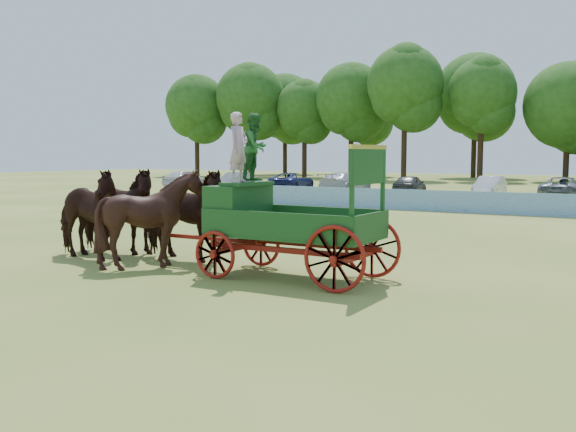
{
  "coord_description": "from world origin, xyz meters",
  "views": [
    {
      "loc": [
        9.23,
        -12.7,
        2.79
      ],
      "look_at": [
        1.3,
        0.66,
        1.3
      ],
      "focal_mm": 40.0,
      "sensor_mm": 36.0,
      "label": 1
    }
  ],
  "objects": [
    {
      "name": "ground",
      "position": [
        0.0,
        0.0,
        0.0
      ],
      "size": [
        160.0,
        160.0,
        0.0
      ],
      "primitive_type": "plane",
      "color": "#AA9F4C",
      "rests_on": "ground"
    },
    {
      "name": "horse_lead_left",
      "position": [
        -4.06,
        -0.89,
        1.22
      ],
      "size": [
        2.99,
        1.57,
        2.43
      ],
      "primitive_type": "imported",
      "rotation": [
        0.0,
        0.0,
        1.48
      ],
      "color": "black",
      "rests_on": "ground"
    },
    {
      "name": "horse_lead_right",
      "position": [
        -4.06,
        0.21,
        1.22
      ],
      "size": [
        2.99,
        1.58,
        2.43
      ],
      "primitive_type": "imported",
      "rotation": [
        0.0,
        0.0,
        1.67
      ],
      "color": "black",
      "rests_on": "ground"
    },
    {
      "name": "horse_wheel_left",
      "position": [
        -1.66,
        -0.89,
        1.22
      ],
      "size": [
        2.58,
        2.4,
        2.44
      ],
      "primitive_type": "imported",
      "rotation": [
        0.0,
        0.0,
        1.79
      ],
      "color": "black",
      "rests_on": "ground"
    },
    {
      "name": "horse_wheel_right",
      "position": [
        -1.66,
        0.21,
        1.22
      ],
      "size": [
        2.92,
        1.41,
        2.43
      ],
      "primitive_type": "imported",
      "rotation": [
        0.0,
        0.0,
        1.6
      ],
      "color": "black",
      "rests_on": "ground"
    },
    {
      "name": "farm_dray",
      "position": [
        1.29,
        -0.3,
        1.67
      ],
      "size": [
        5.99,
        2.0,
        3.76
      ],
      "color": "maroon",
      "rests_on": "ground"
    },
    {
      "name": "sponsor_banner",
      "position": [
        -1.0,
        18.0,
        0.53
      ],
      "size": [
        26.0,
        0.08,
        1.05
      ],
      "primitive_type": "cube",
      "color": "#1B5A96",
      "rests_on": "ground"
    },
    {
      "name": "parked_cars",
      "position": [
        3.73,
        30.02,
        0.74
      ],
      "size": [
        57.43,
        7.16,
        1.61
      ],
      "color": "silver",
      "rests_on": "ground"
    },
    {
      "name": "treeline",
      "position": [
        -3.63,
        59.33,
        9.23
      ],
      "size": [
        89.69,
        21.16,
        14.89
      ],
      "color": "#382314",
      "rests_on": "ground"
    }
  ]
}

